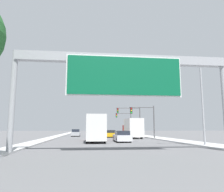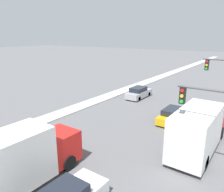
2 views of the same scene
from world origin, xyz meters
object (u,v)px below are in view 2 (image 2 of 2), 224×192
object	(u,v)px
truck_box_secondary	(199,129)
traffic_light_near_intersection	(224,118)
car_far_left	(139,93)
truck_box_primary	(13,163)
car_mid_left	(174,115)

from	to	relation	value
truck_box_secondary	traffic_light_near_intersection	distance (m)	3.65
truck_box_secondary	car_far_left	bearing A→B (deg)	136.30
truck_box_primary	traffic_light_near_intersection	bearing A→B (deg)	42.17
truck_box_secondary	traffic_light_near_intersection	world-z (taller)	traffic_light_near_intersection
truck_box_secondary	traffic_light_near_intersection	xyz separation A→B (m)	(1.79, -2.40, 2.08)
traffic_light_near_intersection	car_far_left	bearing A→B (deg)	134.67
truck_box_secondary	traffic_light_near_intersection	size ratio (longest dim) A/B	1.44
car_far_left	truck_box_primary	xyz separation A→B (m)	(3.50, -20.40, 1.00)
car_far_left	truck_box_secondary	size ratio (longest dim) A/B	0.57
car_far_left	truck_box_secondary	xyz separation A→B (m)	(10.50, -10.04, 1.00)
car_far_left	truck_box_primary	world-z (taller)	truck_box_primary
car_mid_left	car_far_left	bearing A→B (deg)	141.85
car_mid_left	traffic_light_near_intersection	size ratio (longest dim) A/B	0.85
traffic_light_near_intersection	car_mid_left	bearing A→B (deg)	127.35
truck_box_primary	truck_box_secondary	size ratio (longest dim) A/B	0.97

